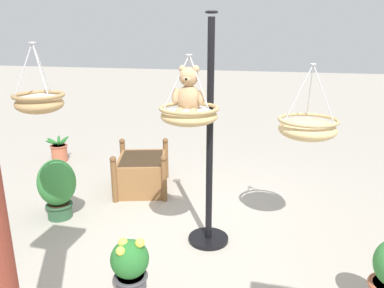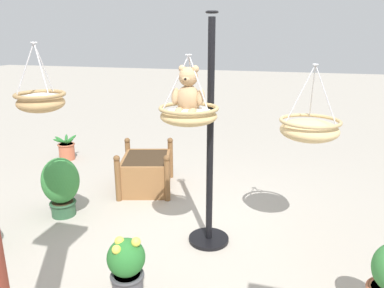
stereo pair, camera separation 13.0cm
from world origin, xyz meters
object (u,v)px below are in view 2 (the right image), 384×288
at_px(teddy_bear, 188,94).
at_px(hanging_basket_right_low, 41,101).
at_px(wooden_planter_box, 146,171).
at_px(potted_plant_flowering_red, 61,184).
at_px(hanging_basket_left_high, 309,129).
at_px(potted_plant_bushy_green, 127,269).
at_px(display_pole_central, 210,178).
at_px(hanging_basket_with_teddy, 189,114).
at_px(potted_plant_small_succulent, 67,149).

height_order(teddy_bear, hanging_basket_right_low, hanging_basket_right_low).
height_order(wooden_planter_box, potted_plant_flowering_red, potted_plant_flowering_red).
relative_size(hanging_basket_left_high, potted_plant_bushy_green, 1.23).
relative_size(teddy_bear, potted_plant_flowering_red, 0.60).
relative_size(teddy_bear, hanging_basket_left_high, 0.58).
distance_m(display_pole_central, hanging_basket_right_low, 1.81).
distance_m(hanging_basket_left_high, potted_plant_flowering_red, 3.00).
bearing_deg(wooden_planter_box, hanging_basket_right_low, 83.71).
xyz_separation_m(hanging_basket_with_teddy, potted_plant_bushy_green, (0.28, 0.89, -1.14)).
relative_size(teddy_bear, potted_plant_bushy_green, 0.72).
bearing_deg(potted_plant_small_succulent, potted_plant_flowering_red, 122.76).
relative_size(hanging_basket_with_teddy, potted_plant_small_succulent, 1.47).
bearing_deg(teddy_bear, hanging_basket_with_teddy, -90.00).
height_order(hanging_basket_with_teddy, potted_plant_flowering_red, hanging_basket_with_teddy).
xyz_separation_m(teddy_bear, hanging_basket_right_low, (1.28, 0.42, -0.06)).
xyz_separation_m(hanging_basket_right_low, potted_plant_bushy_green, (-1.00, 0.44, -1.28)).
distance_m(potted_plant_flowering_red, potted_plant_small_succulent, 2.28).
distance_m(hanging_basket_right_low, potted_plant_small_succulent, 3.49).
bearing_deg(wooden_planter_box, hanging_basket_with_teddy, 127.02).
distance_m(display_pole_central, potted_plant_flowering_red, 1.94).
relative_size(display_pole_central, hanging_basket_with_teddy, 3.67).
distance_m(display_pole_central, wooden_planter_box, 1.76).
bearing_deg(teddy_bear, potted_plant_bushy_green, 71.86).
height_order(wooden_planter_box, potted_plant_small_succulent, wooden_planter_box).
relative_size(hanging_basket_with_teddy, hanging_basket_left_high, 0.84).
relative_size(display_pole_central, hanging_basket_left_high, 3.07).
relative_size(teddy_bear, potted_plant_small_succulent, 1.03).
distance_m(display_pole_central, hanging_basket_left_high, 1.15).
xyz_separation_m(wooden_planter_box, potted_plant_bushy_green, (-0.79, 2.31, 0.07)).
distance_m(hanging_basket_left_high, potted_plant_bushy_green, 2.24).
bearing_deg(display_pole_central, hanging_basket_left_high, -160.92).
relative_size(hanging_basket_left_high, potted_plant_small_succulent, 1.76).
relative_size(display_pole_central, potted_plant_small_succulent, 5.41).
relative_size(display_pole_central, hanging_basket_right_low, 3.85).
height_order(display_pole_central, potted_plant_small_succulent, display_pole_central).
distance_m(potted_plant_flowering_red, potted_plant_bushy_green, 1.92).
xyz_separation_m(hanging_basket_with_teddy, hanging_basket_left_high, (-1.12, -0.58, -0.21)).
bearing_deg(display_pole_central, hanging_basket_right_low, 25.90).
distance_m(teddy_bear, hanging_basket_right_low, 1.35).
bearing_deg(hanging_basket_with_teddy, potted_plant_flowering_red, -11.07).
height_order(hanging_basket_with_teddy, teddy_bear, hanging_basket_with_teddy).
xyz_separation_m(hanging_basket_with_teddy, teddy_bear, (-0.00, 0.02, 0.20)).
relative_size(hanging_basket_left_high, hanging_basket_right_low, 1.25).
bearing_deg(potted_plant_flowering_red, display_pole_central, 177.20).
bearing_deg(wooden_planter_box, potted_plant_flowering_red, 57.86).
xyz_separation_m(hanging_basket_left_high, potted_plant_bushy_green, (1.40, 1.47, -0.93)).
relative_size(display_pole_central, wooden_planter_box, 2.19).
bearing_deg(potted_plant_bushy_green, potted_plant_flowering_red, -39.91).
bearing_deg(potted_plant_small_succulent, display_pole_central, 147.44).
bearing_deg(hanging_basket_left_high, display_pole_central, 19.08).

